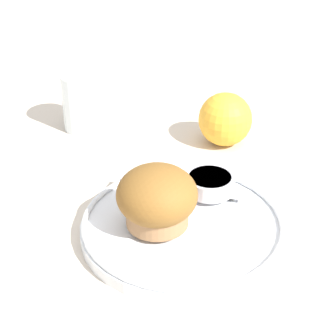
# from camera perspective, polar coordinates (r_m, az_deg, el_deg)

# --- Properties ---
(ground_plane) EXTENTS (3.00, 3.00, 0.00)m
(ground_plane) POSITION_cam_1_polar(r_m,az_deg,el_deg) (0.65, 0.39, -5.55)
(ground_plane) COLOR beige
(plate) EXTENTS (0.23, 0.23, 0.02)m
(plate) POSITION_cam_1_polar(r_m,az_deg,el_deg) (0.63, 1.51, -5.92)
(plate) COLOR white
(plate) RESTS_ON ground_plane
(muffin) EXTENTS (0.09, 0.09, 0.07)m
(muffin) POSITION_cam_1_polar(r_m,az_deg,el_deg) (0.60, -1.12, -3.11)
(muffin) COLOR #9E7047
(muffin) RESTS_ON plate
(cream_ramekin) EXTENTS (0.06, 0.06, 0.02)m
(cream_ramekin) POSITION_cam_1_polar(r_m,az_deg,el_deg) (0.67, 4.27, -1.49)
(cream_ramekin) COLOR silver
(cream_ramekin) RESTS_ON plate
(berry_pair) EXTENTS (0.03, 0.02, 0.02)m
(berry_pair) POSITION_cam_1_polar(r_m,az_deg,el_deg) (0.65, 0.72, -2.43)
(berry_pair) COLOR maroon
(berry_pair) RESTS_ON plate
(butter_knife) EXTENTS (0.15, 0.06, 0.00)m
(butter_knife) POSITION_cam_1_polar(r_m,az_deg,el_deg) (0.67, 1.31, -1.84)
(butter_knife) COLOR silver
(butter_knife) RESTS_ON plate
(orange_fruit) EXTENTS (0.08, 0.08, 0.08)m
(orange_fruit) POSITION_cam_1_polar(r_m,az_deg,el_deg) (0.80, 5.83, 4.95)
(orange_fruit) COLOR #F4A82D
(orange_fruit) RESTS_ON ground_plane
(juice_glass) EXTENTS (0.06, 0.06, 0.09)m
(juice_glass) POSITION_cam_1_polar(r_m,az_deg,el_deg) (0.84, -8.56, 6.70)
(juice_glass) COLOR silver
(juice_glass) RESTS_ON ground_plane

